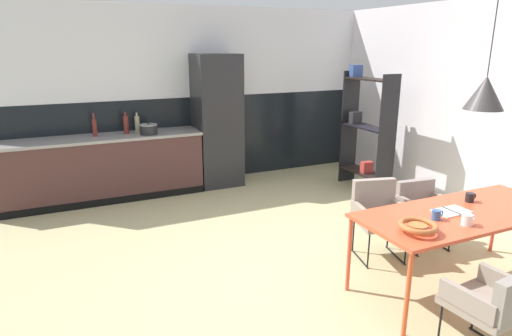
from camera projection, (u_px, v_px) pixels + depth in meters
ground_plane at (298, 273)px, 4.24m from camera, size 8.95×8.95×0.00m
back_wall_splashback_dark at (195, 139)px, 7.02m from camera, size 6.11×0.12×1.36m
back_wall_panel_upper at (191, 52)px, 6.65m from camera, size 6.11×0.12×1.36m
kitchen_counter at (101, 168)px, 6.17m from camera, size 2.85×0.63×0.91m
refrigerator_column at (217, 121)px, 6.72m from camera, size 0.66×0.60×2.02m
dining_table at (464, 216)px, 3.82m from camera, size 1.95×0.80×0.74m
armchair_near_window at (378, 209)px, 4.49m from camera, size 0.58×0.57×0.80m
armchair_facing_counter at (497, 300)px, 2.96m from camera, size 0.53×0.51×0.72m
armchair_by_stool at (422, 205)px, 4.75m from camera, size 0.53×0.52×0.71m
fruit_bowl at (418, 227)px, 3.37m from camera, size 0.30×0.30×0.08m
open_book at (451, 211)px, 3.80m from camera, size 0.30×0.20×0.02m
mug_dark_espresso at (437, 215)px, 3.62m from camera, size 0.12×0.08×0.08m
mug_wide_latte at (470, 197)px, 4.04m from camera, size 0.12×0.08×0.09m
mug_glass_clear at (468, 220)px, 3.51m from camera, size 0.13×0.09×0.09m
cooking_pot at (149, 129)px, 6.20m from camera, size 0.25×0.25×0.17m
bottle_wine_green at (137, 124)px, 6.38m from camera, size 0.07×0.07×0.28m
bottle_vinegar_dark at (95, 127)px, 6.03m from camera, size 0.06×0.06×0.32m
bottle_oil_tall at (126, 124)px, 6.22m from camera, size 0.07×0.07×0.31m
open_shelf_unit at (366, 128)px, 6.54m from camera, size 0.30×0.92×1.85m
pendant_lamp_over_table_near at (485, 93)px, 3.50m from camera, size 0.31×0.31×1.03m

